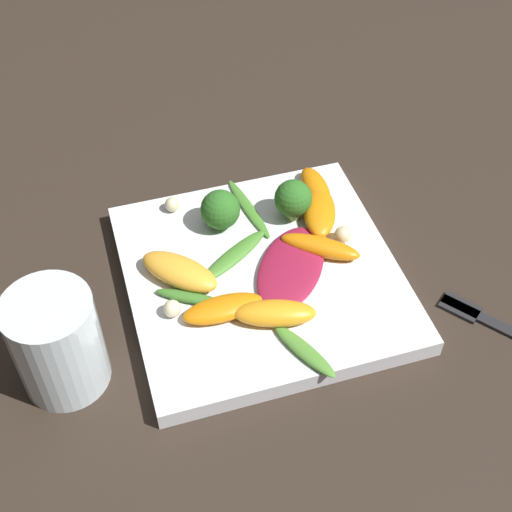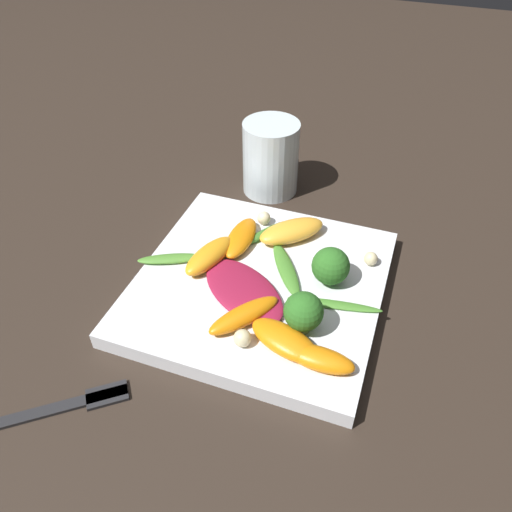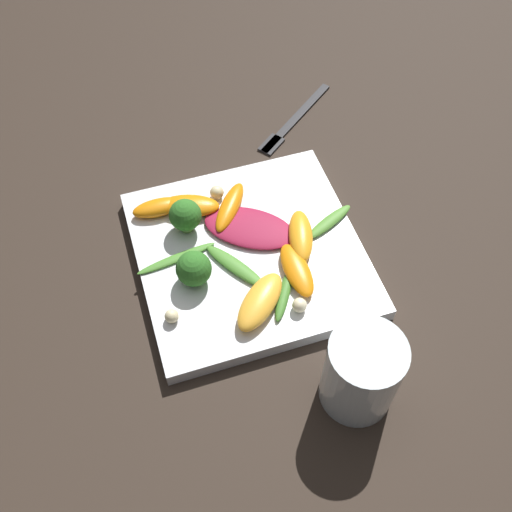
{
  "view_description": "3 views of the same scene",
  "coord_description": "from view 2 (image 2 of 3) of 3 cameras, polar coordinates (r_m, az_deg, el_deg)",
  "views": [
    {
      "loc": [
        0.43,
        -0.14,
        0.52
      ],
      "look_at": [
        -0.0,
        -0.01,
        0.04
      ],
      "focal_mm": 50.0,
      "sensor_mm": 36.0,
      "label": 1
    },
    {
      "loc": [
        -0.12,
        0.36,
        0.39
      ],
      "look_at": [
        0.01,
        -0.01,
        0.04
      ],
      "focal_mm": 35.0,
      "sensor_mm": 36.0,
      "label": 2
    },
    {
      "loc": [
        -0.11,
        -0.38,
        0.58
      ],
      "look_at": [
        0.0,
        -0.02,
        0.03
      ],
      "focal_mm": 42.0,
      "sensor_mm": 36.0,
      "label": 3
    }
  ],
  "objects": [
    {
      "name": "orange_segment_1",
      "position": [
        0.48,
        -1.37,
        -6.78
      ],
      "size": [
        0.06,
        0.08,
        0.02
      ],
      "color": "orange",
      "rests_on": "plate"
    },
    {
      "name": "orange_segment_5",
      "position": [
        0.57,
        -1.75,
        2.1
      ],
      "size": [
        0.03,
        0.07,
        0.02
      ],
      "color": "orange",
      "rests_on": "plate"
    },
    {
      "name": "drinking_glass",
      "position": [
        0.67,
        1.69,
        11.15
      ],
      "size": [
        0.07,
        0.07,
        0.1
      ],
      "color": "silver",
      "rests_on": "ground_plane"
    },
    {
      "name": "broccoli_floret_0",
      "position": [
        0.52,
        8.53,
        -1.17
      ],
      "size": [
        0.04,
        0.04,
        0.04
      ],
      "color": "#7A9E51",
      "rests_on": "plate"
    },
    {
      "name": "fork",
      "position": [
        0.48,
        -22.15,
        -15.8
      ],
      "size": [
        0.14,
        0.11,
        0.01
      ],
      "color": "#262628",
      "rests_on": "ground_plane"
    },
    {
      "name": "macadamia_nut_1",
      "position": [
        0.56,
        12.98,
        -0.3
      ],
      "size": [
        0.02,
        0.02,
        0.02
      ],
      "color": "beige",
      "rests_on": "plate"
    },
    {
      "name": "ground_plane",
      "position": [
        0.54,
        0.44,
        -4.07
      ],
      "size": [
        2.4,
        2.4,
        0.0
      ],
      "primitive_type": "plane",
      "color": "#2D231C"
    },
    {
      "name": "orange_segment_2",
      "position": [
        0.54,
        -5.33,
        0.05
      ],
      "size": [
        0.05,
        0.08,
        0.02
      ],
      "color": "orange",
      "rests_on": "plate"
    },
    {
      "name": "broccoli_floret_1",
      "position": [
        0.47,
        5.44,
        -6.42
      ],
      "size": [
        0.04,
        0.04,
        0.04
      ],
      "color": "#7A9E51",
      "rests_on": "plate"
    },
    {
      "name": "macadamia_nut_2",
      "position": [
        0.6,
        0.9,
        4.36
      ],
      "size": [
        0.02,
        0.02,
        0.02
      ],
      "color": "beige",
      "rests_on": "plate"
    },
    {
      "name": "arugula_sprig_2",
      "position": [
        0.58,
        1.2,
        2.7
      ],
      "size": [
        0.05,
        0.07,
        0.01
      ],
      "color": "#3D7528",
      "rests_on": "plate"
    },
    {
      "name": "orange_segment_3",
      "position": [
        0.45,
        7.36,
        -11.6
      ],
      "size": [
        0.06,
        0.03,
        0.02
      ],
      "color": "orange",
      "rests_on": "plate"
    },
    {
      "name": "arugula_sprig_1",
      "position": [
        0.56,
        -9.74,
        -0.31
      ],
      "size": [
        0.07,
        0.04,
        0.01
      ],
      "color": "#518E33",
      "rests_on": "plate"
    },
    {
      "name": "plate",
      "position": [
        0.54,
        0.45,
        -3.37
      ],
      "size": [
        0.25,
        0.25,
        0.02
      ],
      "color": "white",
      "rests_on": "ground_plane"
    },
    {
      "name": "orange_segment_0",
      "position": [
        0.58,
        4.1,
        2.86
      ],
      "size": [
        0.08,
        0.08,
        0.02
      ],
      "color": "#FCAD33",
      "rests_on": "plate"
    },
    {
      "name": "arugula_sprig_3",
      "position": [
        0.54,
        3.45,
        -1.48
      ],
      "size": [
        0.06,
        0.08,
        0.01
      ],
      "color": "#47842D",
      "rests_on": "plate"
    },
    {
      "name": "radicchio_leaf_0",
      "position": [
        0.51,
        -1.43,
        -3.97
      ],
      "size": [
        0.12,
        0.11,
        0.01
      ],
      "color": "maroon",
      "rests_on": "plate"
    },
    {
      "name": "arugula_sprig_0",
      "position": [
        0.51,
        8.95,
        -5.5
      ],
      "size": [
        0.1,
        0.03,
        0.0
      ],
      "color": "#47842D",
      "rests_on": "plate"
    },
    {
      "name": "orange_segment_4",
      "position": [
        0.46,
        3.31,
        -9.59
      ],
      "size": [
        0.08,
        0.05,
        0.02
      ],
      "color": "orange",
      "rests_on": "plate"
    },
    {
      "name": "macadamia_nut_0",
      "position": [
        0.46,
        -1.55,
        -9.37
      ],
      "size": [
        0.02,
        0.02,
        0.02
      ],
      "color": "beige",
      "rests_on": "plate"
    }
  ]
}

